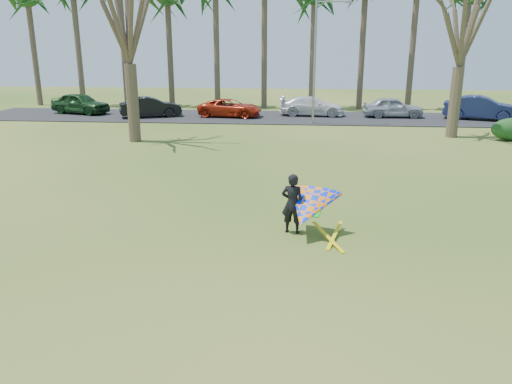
# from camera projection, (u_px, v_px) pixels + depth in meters

# --- Properties ---
(ground) EXTENTS (100.00, 100.00, 0.00)m
(ground) POSITION_uv_depth(u_px,v_px,m) (249.00, 255.00, 12.91)
(ground) COLOR #1D4D10
(ground) RESTS_ON ground
(parking_strip) EXTENTS (46.00, 7.00, 0.06)m
(parking_strip) POSITION_uv_depth(u_px,v_px,m) (285.00, 117.00, 36.76)
(parking_strip) COLOR black
(parking_strip) RESTS_ON ground
(bare_tree_left) EXTENTS (6.60, 6.60, 9.70)m
(bare_tree_left) POSITION_uv_depth(u_px,v_px,m) (126.00, 10.00, 25.96)
(bare_tree_left) COLOR #4A382C
(bare_tree_left) RESTS_ON ground
(bare_tree_right) EXTENTS (6.27, 6.27, 9.21)m
(bare_tree_right) POSITION_uv_depth(u_px,v_px,m) (464.00, 19.00, 27.33)
(bare_tree_right) COLOR #4E3F2F
(bare_tree_right) RESTS_ON ground
(streetlight) EXTENTS (2.28, 0.18, 8.00)m
(streetlight) POSITION_uv_depth(u_px,v_px,m) (317.00, 56.00, 32.44)
(streetlight) COLOR gray
(streetlight) RESTS_ON ground
(car_0) EXTENTS (4.99, 3.19, 1.58)m
(car_0) POSITION_uv_depth(u_px,v_px,m) (80.00, 103.00, 38.32)
(car_0) COLOR #173B19
(car_0) RESTS_ON parking_strip
(car_1) EXTENTS (4.67, 3.15, 1.46)m
(car_1) POSITION_uv_depth(u_px,v_px,m) (150.00, 107.00, 36.62)
(car_1) COLOR black
(car_1) RESTS_ON parking_strip
(car_2) EXTENTS (4.86, 2.64, 1.29)m
(car_2) POSITION_uv_depth(u_px,v_px,m) (230.00, 108.00, 36.72)
(car_2) COLOR #AA240D
(car_2) RESTS_ON parking_strip
(car_3) EXTENTS (4.93, 2.24, 1.40)m
(car_3) POSITION_uv_depth(u_px,v_px,m) (312.00, 106.00, 37.29)
(car_3) COLOR silver
(car_3) RESTS_ON parking_strip
(car_4) EXTENTS (4.33, 1.85, 1.46)m
(car_4) POSITION_uv_depth(u_px,v_px,m) (393.00, 107.00, 36.47)
(car_4) COLOR #9DA3AA
(car_4) RESTS_ON parking_strip
(car_5) EXTENTS (5.33, 3.23, 1.66)m
(car_5) POSITION_uv_depth(u_px,v_px,m) (481.00, 108.00, 35.27)
(car_5) COLOR #182149
(car_5) RESTS_ON parking_strip
(kite_flyer) EXTENTS (2.13, 2.39, 2.02)m
(kite_flyer) POSITION_uv_depth(u_px,v_px,m) (307.00, 207.00, 13.94)
(kite_flyer) COLOR black
(kite_flyer) RESTS_ON ground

